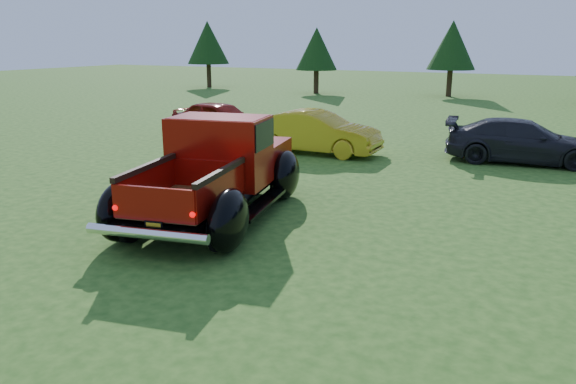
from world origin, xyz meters
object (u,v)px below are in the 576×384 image
object	(u,v)px
tree_far_west	(208,43)
tree_mid_left	(452,45)
show_car_red	(220,119)
show_car_yellow	(316,132)
tree_west	(317,49)
show_car_grey	(522,141)
pickup_truck	(221,167)

from	to	relation	value
tree_far_west	tree_mid_left	world-z (taller)	tree_far_west
show_car_red	show_car_yellow	xyz separation A→B (m)	(4.67, -1.18, 0.00)
tree_west	show_car_grey	world-z (taller)	tree_west
tree_mid_left	show_car_red	bearing A→B (deg)	-102.16
tree_west	pickup_truck	distance (m)	29.15
tree_west	pickup_truck	size ratio (longest dim) A/B	0.76
tree_west	tree_mid_left	bearing A→B (deg)	12.53
tree_far_west	tree_mid_left	xyz separation A→B (m)	(19.00, 1.00, -0.14)
tree_far_west	show_car_red	distance (m)	24.86
tree_far_west	pickup_truck	size ratio (longest dim) A/B	0.86
tree_west	tree_mid_left	world-z (taller)	tree_mid_left
tree_west	show_car_yellow	xyz separation A→B (m)	(9.14, -20.20, -2.39)
tree_far_west	show_car_grey	size ratio (longest dim) A/B	1.12
show_car_grey	show_car_yellow	bearing A→B (deg)	96.84
show_car_red	show_car_yellow	size ratio (longest dim) A/B	0.96
pickup_truck	tree_west	bearing A→B (deg)	98.85
pickup_truck	show_car_grey	xyz separation A→B (m)	(5.46, 8.66, -0.34)
show_car_yellow	show_car_grey	world-z (taller)	show_car_yellow
show_car_red	show_car_grey	size ratio (longest dim) A/B	0.90
tree_west	show_car_red	bearing A→B (deg)	-76.77
show_car_yellow	show_car_red	bearing A→B (deg)	74.42
pickup_truck	show_car_red	world-z (taller)	pickup_truck
show_car_grey	tree_mid_left	bearing A→B (deg)	10.43
tree_far_west	show_car_yellow	size ratio (longest dim) A/B	1.20
tree_west	show_car_grey	size ratio (longest dim) A/B	0.99
tree_far_west	pickup_truck	distance (m)	34.76
tree_west	show_car_yellow	size ratio (longest dim) A/B	1.06
show_car_red	show_car_grey	distance (m)	11.04
tree_far_west	tree_west	xyz separation A→B (m)	(10.00, -1.00, -0.41)
pickup_truck	tree_mid_left	bearing A→B (deg)	80.69
show_car_red	show_car_grey	xyz separation A→B (m)	(11.03, 0.39, -0.04)
tree_far_west	show_car_red	world-z (taller)	tree_far_west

